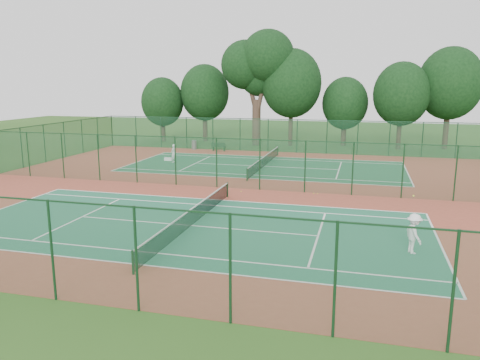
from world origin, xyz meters
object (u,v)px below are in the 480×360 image
trash_bin (194,145)px  kit_bag (168,159)px  player_far (174,153)px  big_tree (258,64)px  bench (219,147)px  player_near (414,234)px

trash_bin → kit_bag: trash_bin is taller
player_far → trash_bin: 8.78m
kit_bag → big_tree: big_tree is taller
kit_bag → player_far: bearing=-39.1°
kit_bag → trash_bin: bearing=94.8°
player_far → trash_bin: player_far is taller
bench → kit_bag: bearing=-111.7°
trash_bin → kit_bag: 7.93m
trash_bin → kit_bag: (0.34, -7.91, -0.35)m
player_far → big_tree: big_tree is taller
player_far → kit_bag: 1.36m
bench → player_near: bearing=-58.9°
player_far → kit_bag: (-0.87, 0.77, -0.70)m
trash_bin → player_near: bearing=-54.0°
trash_bin → bench: bearing=-12.5°
player_near → bench: (-17.26, 27.21, -0.40)m
big_tree → trash_bin: bearing=-137.0°
player_near → trash_bin: size_ratio=1.78×
bench → big_tree: bearing=63.8°
player_near → bench: bearing=11.3°
player_far → bench: 8.23m
trash_bin → kit_bag: bearing=-87.5°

